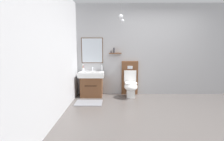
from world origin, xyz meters
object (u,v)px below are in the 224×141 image
object	(u,v)px
toothbrush_cup	(83,69)
toilet	(130,83)
vanity_sink_left	(92,83)
soap_dispenser	(102,68)

from	to	relation	value
toothbrush_cup	toilet	bearing A→B (deg)	-6.64
vanity_sink_left	toilet	xyz separation A→B (m)	(1.11, 0.01, 0.00)
toothbrush_cup	soap_dispenser	distance (m)	0.56
toothbrush_cup	soap_dispenser	world-z (taller)	toothbrush_cup
toilet	toothbrush_cup	distance (m)	1.44
vanity_sink_left	soap_dispenser	world-z (taller)	soap_dispenser
toilet	soap_dispenser	xyz separation A→B (m)	(-0.83, 0.17, 0.42)
vanity_sink_left	toothbrush_cup	world-z (taller)	toothbrush_cup
vanity_sink_left	toilet	world-z (taller)	toilet
toilet	toothbrush_cup	xyz separation A→B (m)	(-1.38, 0.16, 0.39)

